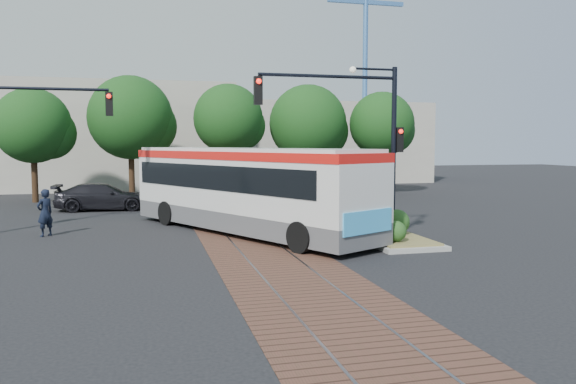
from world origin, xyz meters
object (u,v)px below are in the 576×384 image
traffic_island (386,230)px  signal_pole_left (19,133)px  officer (45,213)px  city_bus (244,186)px  signal_pole_main (362,124)px  parked_car (103,197)px

traffic_island → signal_pole_left: size_ratio=0.87×
signal_pole_left → officer: bearing=-48.6°
signal_pole_left → city_bus: bearing=-14.4°
traffic_island → signal_pole_main: bearing=174.6°
traffic_island → parked_car: bearing=132.0°
city_bus → traffic_island: 5.69m
city_bus → signal_pole_main: signal_pole_main is taller
signal_pole_main → signal_pole_left: 13.14m
officer → parked_car: officer is taller
signal_pole_left → traffic_island: bearing=-20.4°
city_bus → signal_pole_left: (-8.43, 2.16, 2.02)m
signal_pole_left → parked_car: signal_pole_left is taller
city_bus → parked_car: 10.90m
traffic_island → parked_car: size_ratio=1.07×
city_bus → signal_pole_left: size_ratio=2.02×
signal_pole_main → parked_car: signal_pole_main is taller
officer → signal_pole_left: bearing=-92.3°
parked_car → city_bus: bearing=-144.7°
traffic_island → officer: 12.74m
signal_pole_main → parked_car: (-9.70, 11.74, -3.45)m
city_bus → officer: 7.53m
traffic_island → signal_pole_main: 3.95m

